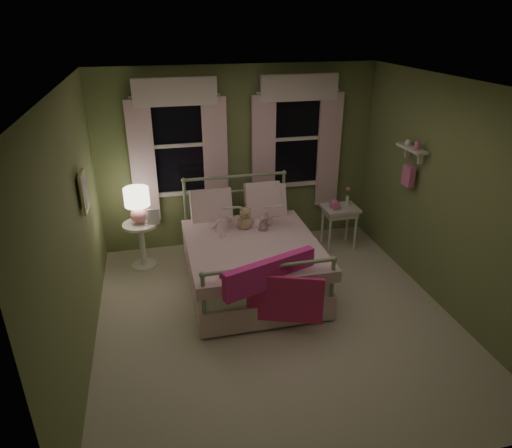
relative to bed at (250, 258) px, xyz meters
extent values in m
plane|color=beige|center=(0.12, -0.80, -0.38)|extent=(4.20, 4.20, 0.00)
plane|color=white|center=(0.12, -0.80, 2.22)|extent=(4.20, 4.20, 0.00)
plane|color=#70834E|center=(0.12, 1.30, 0.92)|extent=(4.00, 0.00, 4.00)
plane|color=#70834E|center=(0.12, -2.90, 0.92)|extent=(4.00, 0.00, 4.00)
plane|color=#70834E|center=(-1.88, -0.80, 0.92)|extent=(0.00, 4.20, 4.20)
plane|color=#70834E|center=(2.12, -0.80, 0.92)|extent=(0.00, 4.20, 4.20)
cube|color=white|center=(-0.01, -0.02, 0.04)|extent=(1.44, 1.94, 0.26)
cube|color=white|center=(-0.01, -0.02, -0.20)|extent=(1.54, 2.02, 0.30)
cube|color=white|center=(-0.01, -0.17, 0.22)|extent=(1.58, 1.75, 0.14)
cylinder|color=#9EB793|center=(-0.70, -0.02, -0.08)|extent=(0.04, 1.90, 0.04)
cylinder|color=#9EB793|center=(0.68, -0.02, -0.08)|extent=(0.04, 1.90, 0.04)
cylinder|color=#9EB793|center=(-0.72, 0.95, 0.20)|extent=(0.04, 0.04, 1.15)
cylinder|color=#9EB793|center=(0.70, 0.95, 0.20)|extent=(0.04, 0.04, 1.15)
sphere|color=#9EB793|center=(-0.72, 0.95, 0.77)|extent=(0.07, 0.07, 0.07)
sphere|color=#9EB793|center=(0.70, 0.95, 0.77)|extent=(0.07, 0.07, 0.07)
cylinder|color=#9EB793|center=(-0.01, 0.95, 0.77)|extent=(1.42, 0.04, 0.04)
cylinder|color=#9EB793|center=(-0.01, 0.95, 0.55)|extent=(1.38, 0.03, 0.03)
cylinder|color=#9EB793|center=(-0.72, -0.99, 0.02)|extent=(0.04, 0.04, 0.80)
cylinder|color=#9EB793|center=(0.70, -0.99, 0.02)|extent=(0.04, 0.04, 0.80)
sphere|color=#9EB793|center=(-0.72, -0.99, 0.42)|extent=(0.07, 0.07, 0.07)
sphere|color=#9EB793|center=(0.70, -0.99, 0.42)|extent=(0.07, 0.07, 0.07)
cylinder|color=#9EB793|center=(-0.01, -0.99, 0.42)|extent=(1.42, 0.04, 0.04)
cube|color=white|center=(-0.39, 0.68, 0.42)|extent=(0.55, 0.32, 0.57)
cube|color=white|center=(0.37, 0.68, 0.42)|extent=(0.55, 0.32, 0.57)
cube|color=white|center=(0.32, 0.68, 0.50)|extent=(0.48, 0.30, 0.51)
cube|color=#EA2D95|center=(-0.01, -0.99, 0.34)|extent=(1.07, 0.46, 0.32)
cube|color=#D3296B|center=(-0.01, -1.06, 0.07)|extent=(1.05, 0.41, 0.55)
imported|color=#F7D1DD|center=(-0.29, 0.43, 0.59)|extent=(0.32, 0.24, 0.79)
imported|color=#F7D1DD|center=(0.27, 0.43, 0.52)|extent=(0.38, 0.34, 0.66)
imported|color=beige|center=(-0.29, 0.18, 0.59)|extent=(0.20, 0.12, 0.26)
imported|color=beige|center=(0.27, 0.18, 0.54)|extent=(0.21, 0.14, 0.26)
sphere|color=tan|center=(-0.01, 0.28, 0.37)|extent=(0.20, 0.20, 0.20)
sphere|color=tan|center=(-0.01, 0.26, 0.51)|extent=(0.14, 0.14, 0.14)
sphere|color=tan|center=(-0.05, 0.26, 0.57)|extent=(0.06, 0.06, 0.06)
sphere|color=tan|center=(0.04, 0.26, 0.57)|extent=(0.06, 0.06, 0.06)
sphere|color=tan|center=(-0.09, 0.25, 0.39)|extent=(0.08, 0.08, 0.08)
sphere|color=tan|center=(0.07, 0.25, 0.39)|extent=(0.08, 0.08, 0.08)
sphere|color=#8C6B51|center=(-0.01, 0.21, 0.51)|extent=(0.05, 0.05, 0.05)
cylinder|color=white|center=(-1.35, 0.78, 0.25)|extent=(0.46, 0.46, 0.04)
cylinder|color=white|center=(-1.35, 0.78, -0.06)|extent=(0.08, 0.08, 0.60)
cylinder|color=white|center=(-1.35, 0.78, -0.36)|extent=(0.34, 0.34, 0.03)
sphere|color=pink|center=(-1.35, 0.78, 0.39)|extent=(0.22, 0.22, 0.22)
cylinder|color=pink|center=(-1.35, 0.78, 0.51)|extent=(0.03, 0.03, 0.13)
cylinder|color=#FFEAC6|center=(-1.35, 0.78, 0.65)|extent=(0.33, 0.33, 0.24)
imported|color=beige|center=(-1.25, 0.70, 0.28)|extent=(0.18, 0.24, 0.02)
cube|color=white|center=(1.50, 0.70, 0.25)|extent=(0.50, 0.40, 0.04)
cube|color=white|center=(1.50, 0.70, 0.18)|extent=(0.44, 0.34, 0.08)
cylinder|color=white|center=(1.30, 0.55, -0.07)|extent=(0.04, 0.04, 0.60)
cylinder|color=white|center=(1.70, 0.55, -0.07)|extent=(0.04, 0.04, 0.60)
cylinder|color=white|center=(1.30, 0.85, -0.07)|extent=(0.04, 0.04, 0.60)
cylinder|color=white|center=(1.70, 0.85, -0.07)|extent=(0.04, 0.04, 0.60)
sphere|color=pink|center=(1.40, 0.70, 0.33)|extent=(0.14, 0.14, 0.14)
cube|color=pink|center=(1.40, 0.61, 0.31)|extent=(0.10, 0.05, 0.04)
cylinder|color=white|center=(1.62, 0.75, 0.34)|extent=(0.05, 0.05, 0.14)
cylinder|color=#4C7F3F|center=(1.62, 0.75, 0.45)|extent=(0.01, 0.01, 0.12)
sphere|color=pink|center=(1.62, 0.75, 0.52)|extent=(0.06, 0.06, 0.06)
cube|color=black|center=(-0.73, 1.29, 1.17)|extent=(0.76, 0.02, 1.35)
cube|color=white|center=(-0.73, 1.27, 1.87)|extent=(0.84, 0.05, 0.06)
cube|color=white|center=(-0.73, 1.27, 0.47)|extent=(0.84, 0.05, 0.06)
cube|color=white|center=(-1.13, 1.27, 1.17)|extent=(0.06, 0.05, 1.40)
cube|color=white|center=(-0.33, 1.27, 1.17)|extent=(0.06, 0.05, 1.40)
cube|color=white|center=(-0.73, 1.27, 1.17)|extent=(0.76, 0.04, 0.05)
cube|color=silver|center=(-1.23, 1.22, 0.97)|extent=(0.34, 0.06, 1.70)
cube|color=silver|center=(-0.23, 1.22, 0.97)|extent=(0.34, 0.06, 1.70)
cube|color=white|center=(-0.73, 1.20, 1.90)|extent=(1.10, 0.08, 0.36)
cylinder|color=white|center=(-0.73, 1.24, 1.84)|extent=(1.20, 0.03, 0.03)
cube|color=black|center=(0.97, 1.29, 1.17)|extent=(0.76, 0.02, 1.35)
cube|color=white|center=(0.97, 1.27, 1.87)|extent=(0.84, 0.05, 0.06)
cube|color=white|center=(0.97, 1.27, 0.47)|extent=(0.84, 0.05, 0.06)
cube|color=white|center=(0.57, 1.27, 1.17)|extent=(0.06, 0.05, 1.40)
cube|color=white|center=(1.37, 1.27, 1.17)|extent=(0.06, 0.05, 1.40)
cube|color=white|center=(0.97, 1.27, 1.17)|extent=(0.76, 0.04, 0.05)
cube|color=silver|center=(0.47, 1.22, 0.97)|extent=(0.34, 0.06, 1.70)
cube|color=silver|center=(1.47, 1.22, 0.97)|extent=(0.34, 0.06, 1.70)
cube|color=white|center=(0.97, 1.20, 1.90)|extent=(1.10, 0.08, 0.36)
cylinder|color=white|center=(0.97, 1.24, 1.84)|extent=(1.20, 0.03, 0.03)
cube|color=white|center=(2.01, -0.10, 1.32)|extent=(0.15, 0.50, 0.03)
cube|color=white|center=(2.05, -0.25, 1.24)|extent=(0.06, 0.03, 0.14)
cube|color=white|center=(2.05, 0.05, 1.24)|extent=(0.06, 0.03, 0.14)
cylinder|color=pink|center=(2.01, -0.20, 1.39)|extent=(0.06, 0.06, 0.10)
sphere|color=white|center=(2.01, 0.00, 1.37)|extent=(0.08, 0.08, 0.08)
cube|color=pink|center=(2.02, -0.10, 0.97)|extent=(0.08, 0.18, 0.26)
cube|color=beige|center=(-1.83, -0.20, 1.12)|extent=(0.03, 0.32, 0.42)
cube|color=silver|center=(-1.82, -0.20, 1.12)|extent=(0.01, 0.25, 0.34)
camera|label=1|loc=(-1.09, -4.98, 2.81)|focal=32.00mm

